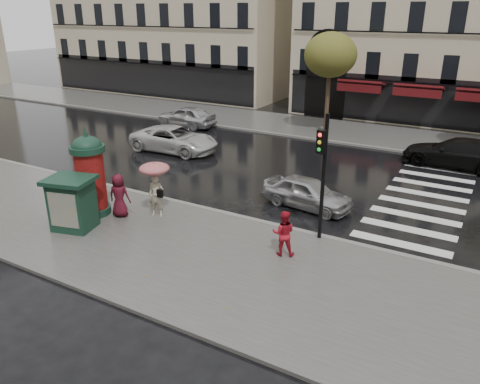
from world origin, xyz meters
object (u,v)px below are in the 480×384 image
Objects in this scene: man_burgundy at (119,196)px; car_white at (174,139)px; woman_red at (284,233)px; newsstand at (72,203)px; car_black at (457,153)px; morris_column at (90,173)px; car_far_silver at (186,116)px; traffic_light at (323,166)px; woman_umbrella at (155,181)px; car_silver at (307,192)px.

man_burgundy is 0.33× the size of car_white.
woman_red is 8.05m from newsstand.
car_white is at bearing -82.69° from man_burgundy.
morris_column is at bearing -37.47° from car_black.
morris_column is (-8.19, -0.69, 0.95)m from woman_red.
woman_red reaches higher than car_far_silver.
traffic_light reaches higher than car_black.
morris_column reaches higher than newsstand.
car_far_silver is (-6.37, 16.01, -0.41)m from newsstand.
woman_umbrella is at bearing -166.41° from man_burgundy.
car_silver is (6.81, 6.58, -0.50)m from newsstand.
newsstand is 0.52× the size of car_silver.
morris_column is 1.80× the size of newsstand.
woman_umbrella is at bearing -149.43° from car_white.
car_far_silver reaches higher than car_silver.
morris_column reaches higher than car_white.
woman_red is (5.78, -0.41, -0.71)m from woman_umbrella.
newsstand is 9.48m from car_silver.
woman_umbrella is at bearing -168.19° from traffic_light.
traffic_light is 0.86× the size of car_white.
newsstand reaches higher than car_silver.
woman_umbrella reaches higher than car_black.
woman_red is 13.94m from car_white.
car_far_silver reaches higher than car_white.
traffic_light reaches higher than morris_column.
man_burgundy is 0.87× the size of newsstand.
morris_column reaches higher than car_far_silver.
woman_red is 4.62m from car_silver.
traffic_light reaches higher than car_white.
car_black is at bearing -127.77° from woman_red.
car_silver is at bearing 40.41° from woman_umbrella.
morris_column is 15.83m from car_far_silver.
man_burgundy is at bearing -149.38° from woman_umbrella.
traffic_light is (7.66, 2.09, 1.91)m from man_burgundy.
car_black is at bearing 53.54° from woman_umbrella.
traffic_light is 19.25m from car_far_silver.
morris_column is 0.94× the size of car_silver.
woman_red is 19.86m from car_far_silver.
car_black is (14.96, 5.03, 0.06)m from car_white.
car_far_silver is at bearing 112.14° from morris_column.
car_silver is at bearing 44.03° from newsstand.
traffic_light is at bearing -12.72° from car_black.
man_burgundy is 0.32× the size of car_black.
newsstand is 0.38× the size of car_white.
woman_umbrella is 6.40m from car_silver.
car_white is (-2.87, 9.17, -1.14)m from morris_column.
morris_column is 18.68m from car_black.
car_silver is 0.71× the size of car_black.
car_far_silver is (-7.08, 14.29, -0.25)m from man_burgundy.
car_black is 1.24× the size of car_far_silver.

